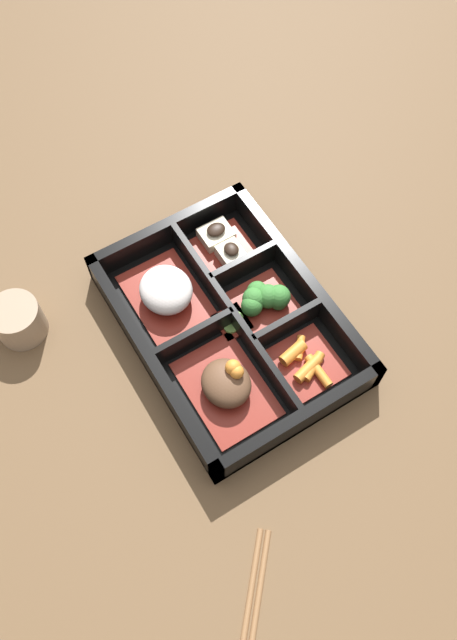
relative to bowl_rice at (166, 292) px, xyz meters
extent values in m
plane|color=brown|center=(-0.08, -0.05, -0.03)|extent=(3.00, 3.00, 0.00)
cube|color=black|center=(-0.08, -0.05, -0.03)|extent=(0.33, 0.24, 0.01)
cube|color=black|center=(-0.08, -0.16, -0.01)|extent=(0.33, 0.01, 0.05)
cube|color=black|center=(-0.08, 0.06, -0.01)|extent=(0.33, 0.01, 0.05)
cube|color=black|center=(-0.23, -0.05, -0.01)|extent=(0.01, 0.24, 0.05)
cube|color=black|center=(0.08, -0.05, -0.01)|extent=(0.01, 0.24, 0.05)
cube|color=black|center=(-0.08, -0.06, -0.01)|extent=(0.30, 0.01, 0.05)
cube|color=black|center=(-0.12, -0.11, -0.01)|extent=(0.01, 0.10, 0.05)
cube|color=black|center=(-0.02, -0.11, -0.01)|extent=(0.01, 0.10, 0.05)
cube|color=black|center=(-0.08, 0.00, -0.01)|extent=(0.01, 0.11, 0.05)
cube|color=maroon|center=(-0.15, 0.00, -0.02)|extent=(0.13, 0.09, 0.01)
ellipsoid|color=brown|center=(-0.15, 0.00, 0.00)|extent=(0.07, 0.06, 0.03)
sphere|color=orange|center=(-0.15, -0.01, 0.02)|extent=(0.02, 0.02, 0.02)
sphere|color=orange|center=(-0.14, -0.01, 0.02)|extent=(0.02, 0.02, 0.02)
cube|color=maroon|center=(0.00, 0.00, -0.02)|extent=(0.13, 0.09, 0.01)
ellipsoid|color=silver|center=(0.00, 0.00, 0.01)|extent=(0.07, 0.07, 0.04)
cube|color=maroon|center=(-0.17, -0.10, -0.02)|extent=(0.08, 0.08, 0.01)
cylinder|color=orange|center=(-0.16, -0.09, -0.01)|extent=(0.02, 0.04, 0.02)
cylinder|color=orange|center=(-0.15, -0.11, -0.01)|extent=(0.03, 0.03, 0.01)
cylinder|color=orange|center=(-0.18, -0.11, -0.01)|extent=(0.03, 0.04, 0.01)
cylinder|color=orange|center=(-0.19, -0.11, -0.01)|extent=(0.05, 0.01, 0.01)
cylinder|color=orange|center=(-0.18, -0.10, -0.01)|extent=(0.02, 0.04, 0.01)
cube|color=maroon|center=(-0.07, -0.10, -0.02)|extent=(0.08, 0.08, 0.01)
sphere|color=#387A33|center=(-0.09, -0.12, 0.00)|extent=(0.02, 0.02, 0.02)
sphere|color=#387A33|center=(-0.08, -0.12, 0.00)|extent=(0.03, 0.03, 0.03)
sphere|color=#387A33|center=(-0.06, -0.10, 0.00)|extent=(0.03, 0.03, 0.03)
sphere|color=#387A33|center=(-0.07, -0.09, 0.00)|extent=(0.03, 0.03, 0.03)
sphere|color=#387A33|center=(-0.07, -0.11, 0.00)|extent=(0.03, 0.03, 0.03)
sphere|color=#387A33|center=(-0.08, -0.08, 0.00)|extent=(0.03, 0.03, 0.03)
cube|color=maroon|center=(0.03, -0.10, -0.02)|extent=(0.07, 0.08, 0.01)
cube|color=beige|center=(0.01, -0.10, -0.01)|extent=(0.04, 0.03, 0.02)
ellipsoid|color=black|center=(0.01, -0.10, 0.01)|extent=(0.02, 0.02, 0.01)
cube|color=beige|center=(0.05, -0.10, -0.01)|extent=(0.04, 0.04, 0.02)
ellipsoid|color=black|center=(0.05, -0.10, 0.00)|extent=(0.02, 0.03, 0.01)
cube|color=maroon|center=(-0.07, -0.06, -0.02)|extent=(0.04, 0.04, 0.01)
cylinder|color=#75A84C|center=(-0.07, -0.06, -0.01)|extent=(0.02, 0.02, 0.01)
cylinder|color=#75A84C|center=(-0.08, -0.05, -0.01)|extent=(0.02, 0.02, 0.00)
cylinder|color=#75A84C|center=(-0.08, -0.06, -0.01)|extent=(0.02, 0.02, 0.01)
cylinder|color=gray|center=(0.06, 0.18, 0.00)|extent=(0.06, 0.06, 0.05)
cylinder|color=#597A38|center=(0.06, 0.18, 0.02)|extent=(0.05, 0.05, 0.01)
camera|label=1|loc=(-0.39, 0.14, 0.71)|focal=35.00mm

